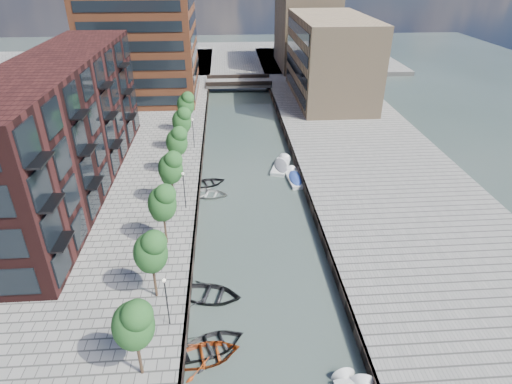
{
  "coord_description": "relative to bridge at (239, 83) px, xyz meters",
  "views": [
    {
      "loc": [
        -2.63,
        -14.48,
        24.07
      ],
      "look_at": [
        0.0,
        22.4,
        3.5
      ],
      "focal_mm": 30.0,
      "sensor_mm": 36.0,
      "label": 1
    }
  ],
  "objects": [
    {
      "name": "tan_block_far",
      "position": [
        16.0,
        16.0,
        7.61
      ],
      "size": [
        12.0,
        20.0,
        16.0
      ],
      "primitive_type": "cube",
      "color": "tan",
      "rests_on": "quay_right"
    },
    {
      "name": "sloop_0",
      "position": [
        -4.46,
        -60.47,
        -1.39
      ],
      "size": [
        5.87,
        4.8,
        1.06
      ],
      "primitive_type": "imported",
      "rotation": [
        0.0,
        0.0,
        1.32
      ],
      "color": "black",
      "rests_on": "ground"
    },
    {
      "name": "sloop_2",
      "position": [
        -4.56,
        -66.33,
        -1.39
      ],
      "size": [
        5.31,
        4.27,
        0.98
      ],
      "primitive_type": "imported",
      "rotation": [
        0.0,
        0.0,
        1.78
      ],
      "color": "#A03911",
      "rests_on": "ground"
    },
    {
      "name": "tree_4",
      "position": [
        -8.5,
        -40.0,
        3.92
      ],
      "size": [
        2.5,
        2.5,
        5.95
      ],
      "color": "#382619",
      "rests_on": "quay_left"
    },
    {
      "name": "bridge",
      "position": [
        0.0,
        0.0,
        0.0
      ],
      "size": [
        13.0,
        6.0,
        1.3
      ],
      "color": "gray",
      "rests_on": "ground"
    },
    {
      "name": "car",
      "position": [
        11.23,
        -5.87,
        0.29
      ],
      "size": [
        2.44,
        4.28,
        1.37
      ],
      "primitive_type": "imported",
      "rotation": [
        0.0,
        0.0,
        -0.21
      ],
      "color": "#97999B",
      "rests_on": "quay_right"
    },
    {
      "name": "motorboat_3",
      "position": [
        5.36,
        -40.5,
        -1.19
      ],
      "size": [
        2.07,
        5.0,
        1.63
      ],
      "color": "white",
      "rests_on": "ground"
    },
    {
      "name": "sloop_3",
      "position": [
        -5.0,
        -43.84,
        -1.39
      ],
      "size": [
        5.19,
        4.22,
        0.94
      ],
      "primitive_type": "imported",
      "rotation": [
        0.0,
        0.0,
        1.34
      ],
      "color": "#B9B9B7",
      "rests_on": "ground"
    },
    {
      "name": "tower",
      "position": [
        -17.0,
        -7.0,
        14.61
      ],
      "size": [
        18.0,
        18.0,
        30.0
      ],
      "primitive_type": "cube",
      "color": "brown",
      "rests_on": "quay_left"
    },
    {
      "name": "quay_wall_left",
      "position": [
        -6.1,
        -32.0,
        -0.89
      ],
      "size": [
        0.25,
        140.0,
        1.0
      ],
      "primitive_type": "cube",
      "color": "#332823",
      "rests_on": "ground"
    },
    {
      "name": "tree_2",
      "position": [
        -8.5,
        -54.0,
        3.92
      ],
      "size": [
        2.5,
        2.5,
        5.95
      ],
      "color": "#382619",
      "rests_on": "quay_left"
    },
    {
      "name": "water",
      "position": [
        0.0,
        -32.0,
        -1.39
      ],
      "size": [
        300.0,
        300.0,
        0.0
      ],
      "primitive_type": "plane",
      "color": "#38473F",
      "rests_on": "ground"
    },
    {
      "name": "far_closure",
      "position": [
        0.0,
        28.0,
        -0.89
      ],
      "size": [
        80.0,
        40.0,
        1.0
      ],
      "primitive_type": "cube",
      "color": "gray",
      "rests_on": "ground"
    },
    {
      "name": "tree_6",
      "position": [
        -8.5,
        -26.0,
        3.92
      ],
      "size": [
        2.5,
        2.5,
        5.95
      ],
      "color": "#382619",
      "rests_on": "quay_left"
    },
    {
      "name": "motorboat_4",
      "position": [
        4.19,
        -36.92,
        -1.18
      ],
      "size": [
        3.25,
        5.48,
        1.73
      ],
      "color": "white",
      "rests_on": "ground"
    },
    {
      "name": "tree_0",
      "position": [
        -8.5,
        -68.0,
        3.92
      ],
      "size": [
        2.5,
        2.5,
        5.95
      ],
      "color": "#382619",
      "rests_on": "quay_left"
    },
    {
      "name": "quay_right",
      "position": [
        16.0,
        -32.0,
        -0.89
      ],
      "size": [
        20.0,
        140.0,
        1.0
      ],
      "primitive_type": "cube",
      "color": "gray",
      "rests_on": "ground"
    },
    {
      "name": "tan_block_near",
      "position": [
        16.0,
        -10.0,
        6.61
      ],
      "size": [
        12.0,
        25.0,
        14.0
      ],
      "primitive_type": "cube",
      "color": "tan",
      "rests_on": "quay_right"
    },
    {
      "name": "lamp_0",
      "position": [
        -7.2,
        -64.0,
        2.12
      ],
      "size": [
        0.24,
        0.24,
        4.12
      ],
      "color": "black",
      "rests_on": "quay_left"
    },
    {
      "name": "lamp_2",
      "position": [
        -7.2,
        -32.0,
        2.12
      ],
      "size": [
        0.24,
        0.24,
        4.12
      ],
      "color": "black",
      "rests_on": "quay_left"
    },
    {
      "name": "apartment_block",
      "position": [
        -20.0,
        -42.0,
        6.61
      ],
      "size": [
        8.0,
        38.0,
        14.0
      ],
      "primitive_type": "cube",
      "color": "black",
      "rests_on": "quay_left"
    },
    {
      "name": "quay_wall_right",
      "position": [
        6.1,
        -32.0,
        -0.89
      ],
      "size": [
        0.25,
        140.0,
        1.0
      ],
      "primitive_type": "cube",
      "color": "#332823",
      "rests_on": "ground"
    },
    {
      "name": "sloop_4",
      "position": [
        -5.13,
        -41.1,
        -1.39
      ],
      "size": [
        5.0,
        4.23,
        0.88
      ],
      "primitive_type": "imported",
      "rotation": [
        0.0,
        0.0,
        1.89
      ],
      "color": "black",
      "rests_on": "ground"
    },
    {
      "name": "lamp_1",
      "position": [
        -7.2,
        -48.0,
        2.12
      ],
      "size": [
        0.24,
        0.24,
        4.12
      ],
      "color": "black",
      "rests_on": "quay_left"
    },
    {
      "name": "tree_1",
      "position": [
        -8.5,
        -61.0,
        3.92
      ],
      "size": [
        2.5,
        2.5,
        5.95
      ],
      "color": "#382619",
      "rests_on": "quay_left"
    },
    {
      "name": "tree_5",
      "position": [
        -8.5,
        -33.0,
        3.92
      ],
      "size": [
        2.5,
        2.5,
        5.95
      ],
      "color": "#382619",
      "rests_on": "quay_left"
    },
    {
      "name": "sloop_1",
      "position": [
        -4.15,
        -65.51,
        -1.39
      ],
      "size": [
        5.66,
        4.88,
        0.99
      ],
      "primitive_type": "imported",
      "rotation": [
        0.0,
        0.0,
        1.94
      ],
      "color": "black",
      "rests_on": "ground"
    },
    {
      "name": "tree_3",
      "position": [
        -8.5,
        -47.0,
        3.92
      ],
      "size": [
        2.5,
        2.5,
        5.95
      ],
      "color": "#382619",
      "rests_on": "quay_left"
    }
  ]
}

